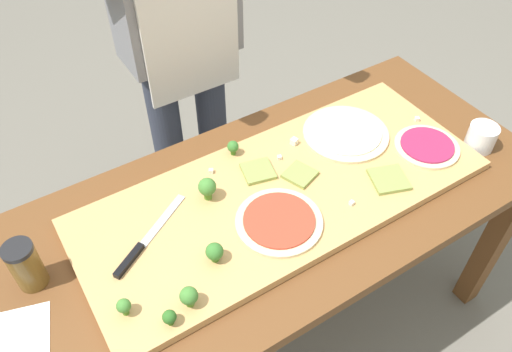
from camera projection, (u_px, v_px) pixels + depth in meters
The scene contains 25 objects.
ground_plane at pixel (266, 329), 2.03m from camera, with size 8.00×8.00×0.00m, color #6B665B.
prep_table at pixel (269, 224), 1.56m from camera, with size 1.71×0.74×0.77m.
cutting_board at pixel (283, 193), 1.49m from camera, with size 1.21×0.49×0.03m, color tan.
chefs_knife at pixel (142, 246), 1.33m from camera, with size 0.27×0.18×0.02m.
pizza_whole_white_garlic at pixel (346, 133), 1.64m from camera, with size 0.28×0.28×0.02m.
pizza_whole_tomato_red at pixel (279, 221), 1.39m from camera, with size 0.24×0.24×0.02m.
pizza_whole_beet_magenta at pixel (427, 146), 1.60m from camera, with size 0.20×0.20×0.02m.
pizza_slice_near_right at pixel (300, 174), 1.51m from camera, with size 0.08×0.08×0.01m, color #899E4C.
pizza_slice_far_right at pixel (258, 171), 1.52m from camera, with size 0.09×0.09×0.01m, color #899E4C.
pizza_slice_center at pixel (389, 179), 1.50m from camera, with size 0.10×0.10×0.01m, color #899E4C.
broccoli_floret_front_left at pixel (207, 188), 1.43m from camera, with size 0.05×0.05×0.07m.
broccoli_floret_center_right at pixel (189, 296), 1.20m from camera, with size 0.04×0.04×0.06m.
broccoli_floret_back_right at pixel (169, 317), 1.17m from camera, with size 0.03×0.03×0.04m.
broccoli_floret_back_mid at pixel (233, 147), 1.56m from camera, with size 0.04×0.04×0.05m.
broccoli_floret_back_left at pixel (215, 252), 1.29m from camera, with size 0.05×0.05×0.06m.
broccoli_floret_center_left at pixel (124, 306), 1.18m from camera, with size 0.03×0.03×0.05m.
cheese_crumble_a at pixel (294, 141), 1.61m from camera, with size 0.02×0.02×0.02m, color white.
cheese_crumble_b at pixel (352, 203), 1.44m from camera, with size 0.01×0.01×0.01m, color white.
cheese_crumble_c at pixel (279, 158), 1.56m from camera, with size 0.01×0.01×0.01m, color white.
cheese_crumble_d at pixel (417, 119), 1.69m from camera, with size 0.01×0.01×0.01m, color white.
cheese_crumble_e at pixel (211, 171), 1.52m from camera, with size 0.01×0.01×0.01m, color white.
flour_cup at pixel (481, 138), 1.62m from camera, with size 0.09×0.09×0.08m.
sauce_jar at pixel (26, 265), 1.24m from camera, with size 0.08×0.08×0.14m.
recipe_note at pixel (17, 344), 1.18m from camera, with size 0.15×0.19×0.00m, color white.
cook_center at pixel (179, 28), 1.72m from camera, with size 0.54×0.39×1.67m.
Camera 1 is at (-0.55, -0.81, 1.89)m, focal length 35.78 mm.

